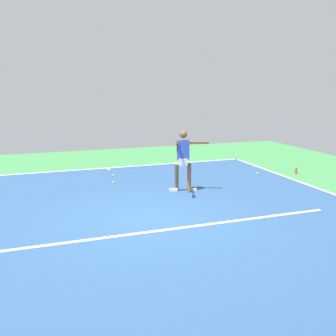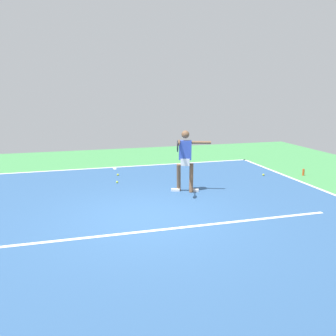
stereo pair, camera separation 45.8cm
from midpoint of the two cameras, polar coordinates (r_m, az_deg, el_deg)
ground_plane at (r=8.20m, az=-4.55°, el=-7.79°), size 19.21×19.21×0.00m
court_surface at (r=8.20m, az=-4.55°, el=-7.78°), size 10.63×11.06×0.00m
court_line_baseline_near at (r=13.38m, az=-10.42°, el=0.01°), size 10.63×0.10×0.01m
court_line_service at (r=7.49m, az=-3.03°, el=-9.74°), size 7.98×0.10×0.01m
court_line_centre_mark at (r=13.19m, az=-10.29°, el=-0.17°), size 0.10×0.30×0.01m
tennis_player at (r=9.97m, az=1.10°, el=1.73°), size 1.19×1.12×1.72m
tennis_ball_by_sideline at (r=11.15m, az=-9.70°, el=-2.29°), size 0.07×0.07×0.07m
tennis_ball_near_service_line at (r=12.09m, az=-9.68°, el=-1.15°), size 0.07×0.07×0.07m
tennis_ball_centre_court at (r=12.46m, az=12.80°, el=-0.87°), size 0.07×0.07×0.07m
water_bottle at (r=12.90m, az=18.44°, el=-0.40°), size 0.07×0.07×0.22m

